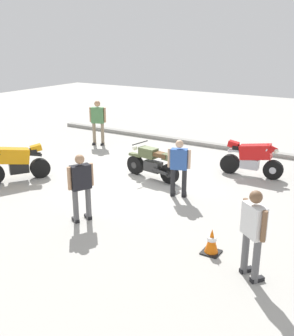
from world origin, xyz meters
name	(u,v)px	position (x,y,z in m)	size (l,w,h in m)	color
ground_plane	(137,177)	(0.00, 0.00, 0.00)	(40.00, 40.00, 0.00)	#ADAAA3
curb_edge	(199,143)	(0.00, 4.60, 0.07)	(14.00, 0.30, 0.15)	gray
motorcycle_olive_vintage	(152,163)	(0.47, 0.15, 0.49)	(1.95, 0.74, 1.07)	black
motorcycle_red_sportbike	(252,158)	(2.98, 1.99, 0.59)	(1.96, 0.70, 1.14)	black
motorcycle_orange_sportbike	(16,162)	(-2.90, -2.17, 0.59)	(1.21, 1.75, 1.14)	black
person_in_green_shirt	(98,119)	(-3.51, 2.53, 1.03)	(0.66, 0.46, 1.78)	gray
person_in_white_shirt	(253,229)	(4.72, -3.49, 0.96)	(0.57, 0.51, 1.69)	#59595B
person_in_black_shirt	(81,184)	(0.62, -3.28, 0.93)	(0.46, 0.61, 1.64)	#59595B
person_in_blue_shirt	(179,165)	(1.83, -0.71, 0.89)	(0.62, 0.42, 1.59)	#262628
traffic_cone	(212,241)	(3.80, -3.05, 0.26)	(0.36, 0.36, 0.53)	black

